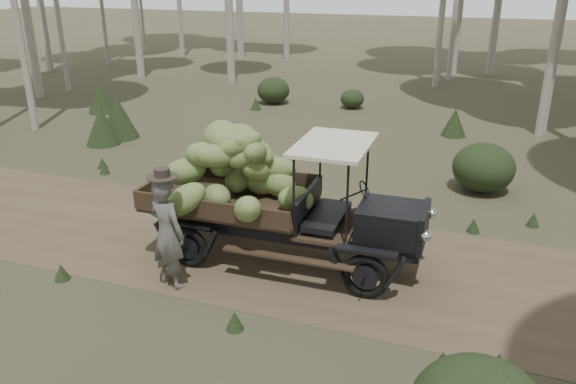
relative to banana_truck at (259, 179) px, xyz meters
The scene contains 5 objects.
ground 1.69m from the banana_truck, behind, with size 120.00×120.00×0.00m, color #473D2B.
dirt_track 1.69m from the banana_truck, behind, with size 70.00×4.00×0.01m, color brown.
banana_truck is the anchor object (origin of this frame).
farmer 1.88m from the banana_truck, 122.23° to the right, with size 0.79×0.64×2.07m.
undergrowth 1.62m from the banana_truck, 35.34° to the left, with size 20.86×24.29×1.33m.
Camera 1 is at (4.50, -8.68, 4.92)m, focal length 35.00 mm.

